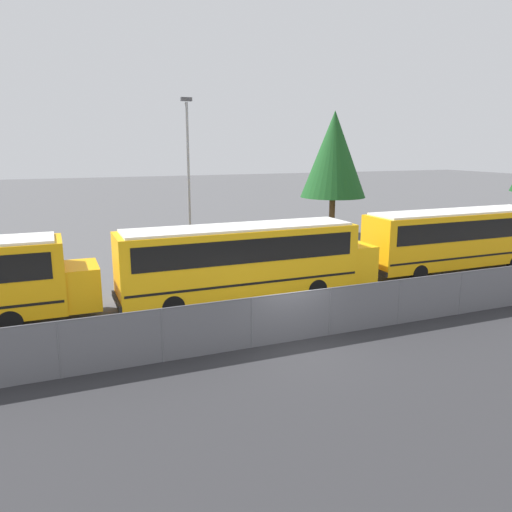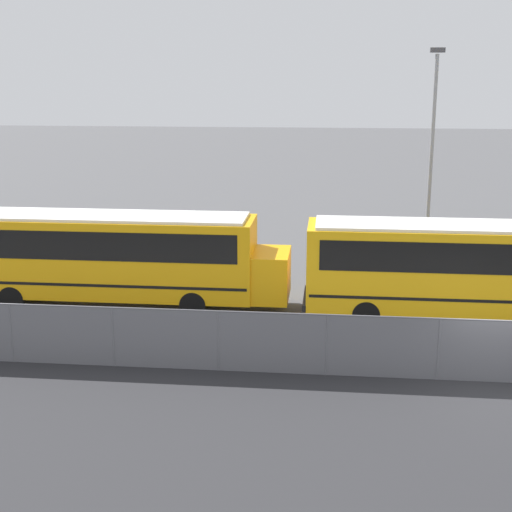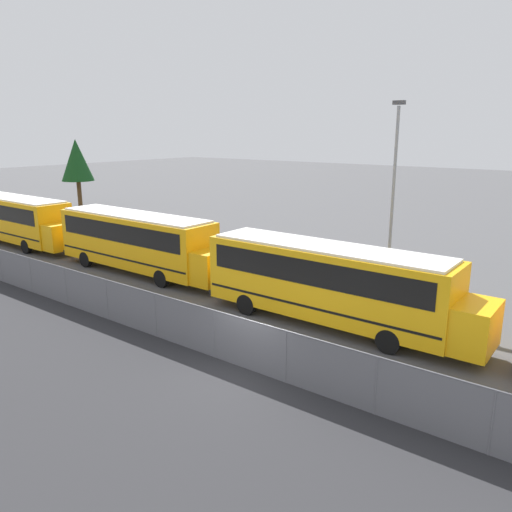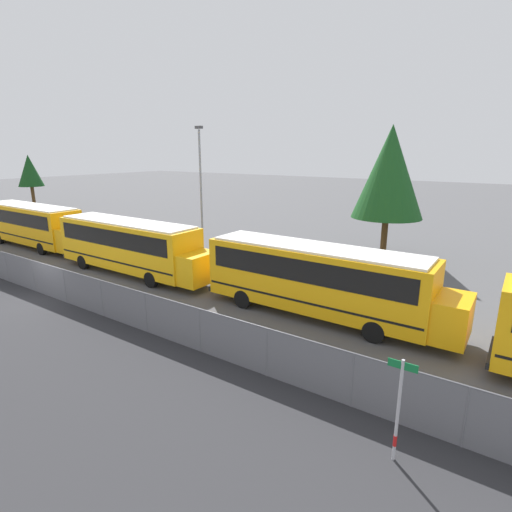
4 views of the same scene
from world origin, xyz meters
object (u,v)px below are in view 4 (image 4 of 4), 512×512
Objects in this scene: school_bus_2 at (33,223)px; light_pole at (201,185)px; school_bus_3 at (130,243)px; street_sign at (398,408)px; school_bus_4 at (319,276)px; tree_0 at (30,171)px; tree_2 at (389,172)px.

school_bus_2 is 14.04m from light_pole.
school_bus_3 reaches higher than street_sign.
school_bus_4 reaches higher than street_sign.
school_bus_2 is 1.00× the size of school_bus_3.
street_sign is at bearing -19.60° from tree_0.
street_sign is at bearing -52.07° from school_bus_4.
school_bus_2 reaches higher than street_sign.
school_bus_3 is at bearing -19.40° from tree_0.
tree_0 is 0.76× the size of tree_2.
street_sign is (30.54, -7.02, -0.49)m from school_bus_2.
school_bus_3 is 39.10m from tree_0.
light_pole reaches higher than tree_2.
light_pole is 36.67m from tree_0.
light_pole is at bearing 152.69° from school_bus_4.
school_bus_2 and school_bus_4 have the same top height.
street_sign is 23.53m from light_pole.
school_bus_3 is 1.00× the size of school_bus_4.
school_bus_3 is 1.28× the size of tree_2.
school_bus_2 is 31.35m from street_sign.
school_bus_2 is at bearing -27.22° from tree_0.
school_bus_3 is 1.28× the size of light_pole.
school_bus_2 is 1.28× the size of tree_2.
school_bus_3 is 12.62m from school_bus_4.
light_pole is at bearing -8.92° from tree_0.
tree_2 is (-0.73, 12.12, 4.13)m from school_bus_4.
tree_0 is 48.68m from tree_2.
school_bus_4 is at bearing 0.11° from school_bus_2.
school_bus_3 is 1.69× the size of tree_0.
tree_0 is at bearing 152.78° from school_bus_2.
light_pole reaches higher than school_bus_4.
school_bus_2 is 27.54m from tree_0.
school_bus_3 is at bearing 160.00° from street_sign.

